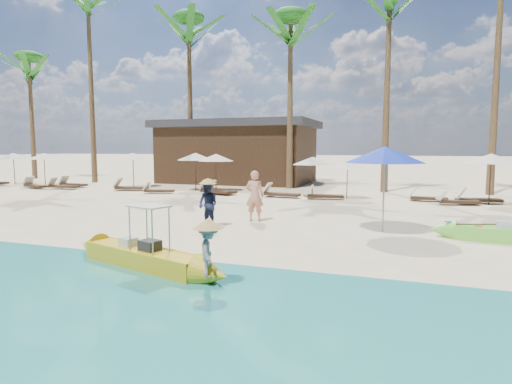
% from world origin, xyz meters
% --- Properties ---
extents(ground, '(240.00, 240.00, 0.00)m').
position_xyz_m(ground, '(0.00, 0.00, 0.00)').
color(ground, beige).
rests_on(ground, ground).
extents(wet_sand_strip, '(240.00, 4.50, 0.01)m').
position_xyz_m(wet_sand_strip, '(0.00, -5.00, 0.00)').
color(wet_sand_strip, tan).
rests_on(wet_sand_strip, ground).
extents(yellow_canoe, '(4.90, 1.78, 1.31)m').
position_xyz_m(yellow_canoe, '(-1.77, -3.27, 0.21)').
color(yellow_canoe, gold).
rests_on(yellow_canoe, ground).
extents(tourist, '(0.65, 0.45, 1.71)m').
position_xyz_m(tourist, '(-1.47, 2.72, 0.85)').
color(tourist, tan).
rests_on(tourist, ground).
extents(vendor_green, '(0.82, 0.73, 1.42)m').
position_xyz_m(vendor_green, '(-2.47, 1.22, 0.71)').
color(vendor_green, '#151E3B').
rests_on(vendor_green, ground).
extents(vendor_yellow, '(0.57, 0.69, 0.94)m').
position_xyz_m(vendor_yellow, '(0.05, -3.95, 0.65)').
color(vendor_yellow, gray).
rests_on(vendor_yellow, ground).
extents(blue_umbrella, '(2.33, 2.33, 2.50)m').
position_xyz_m(blue_umbrella, '(2.70, 2.22, 2.26)').
color(blue_umbrella, '#99999E').
rests_on(blue_umbrella, ground).
extents(resort_parasol_0, '(2.04, 2.04, 2.10)m').
position_xyz_m(resort_parasol_0, '(-21.47, 10.87, 1.89)').
color(resort_parasol_0, '#3A2818').
rests_on(resort_parasol_0, ground).
extents(resort_parasol_1, '(2.03, 2.03, 2.10)m').
position_xyz_m(resort_parasol_1, '(-19.29, 11.30, 1.89)').
color(resort_parasol_1, '#3A2818').
rests_on(resort_parasol_1, ground).
extents(lounger_1_left, '(1.93, 1.01, 0.63)m').
position_xyz_m(lounger_1_left, '(-17.85, 9.09, 0.21)').
color(lounger_1_left, '#3A2818').
rests_on(lounger_1_left, ground).
extents(lounger_1_right, '(1.92, 0.71, 0.64)m').
position_xyz_m(lounger_1_right, '(-16.36, 10.53, 0.21)').
color(lounger_1_right, '#3A2818').
rests_on(lounger_1_right, ground).
extents(resort_parasol_2, '(2.07, 2.07, 2.13)m').
position_xyz_m(resort_parasol_2, '(-12.75, 11.85, 1.92)').
color(resort_parasol_2, '#3A2818').
rests_on(resort_parasol_2, ground).
extents(lounger_2_left, '(1.90, 0.78, 0.63)m').
position_xyz_m(lounger_2_left, '(-15.96, 9.29, 0.21)').
color(lounger_2_left, '#3A2818').
rests_on(lounger_2_left, ground).
extents(resort_parasol_3, '(2.09, 2.09, 2.16)m').
position_xyz_m(resort_parasol_3, '(-8.11, 11.26, 1.95)').
color(resort_parasol_3, '#3A2818').
rests_on(resort_parasol_3, ground).
extents(lounger_3_left, '(2.01, 1.00, 0.66)m').
position_xyz_m(lounger_3_left, '(-11.67, 9.89, 0.22)').
color(lounger_3_left, '#3A2818').
rests_on(lounger_3_left, ground).
extents(lounger_3_right, '(1.70, 0.94, 0.55)m').
position_xyz_m(lounger_3_right, '(-9.34, 9.14, 0.18)').
color(lounger_3_right, '#3A2818').
rests_on(lounger_3_right, ground).
extents(resort_parasol_4, '(2.04, 2.04, 2.10)m').
position_xyz_m(resort_parasol_4, '(-6.84, 11.28, 1.90)').
color(resort_parasol_4, '#3A2818').
rests_on(resort_parasol_4, ground).
extents(lounger_4_left, '(2.07, 1.16, 0.67)m').
position_xyz_m(lounger_4_left, '(-6.19, 9.71, 0.22)').
color(lounger_4_left, '#3A2818').
rests_on(lounger_4_left, ground).
extents(lounger_4_right, '(1.94, 1.12, 0.63)m').
position_xyz_m(lounger_4_right, '(-6.04, 9.95, 0.21)').
color(lounger_4_right, '#3A2818').
rests_on(lounger_4_right, ground).
extents(resort_parasol_5, '(1.96, 1.96, 2.01)m').
position_xyz_m(resort_parasol_5, '(-1.06, 10.04, 1.82)').
color(resort_parasol_5, '#3A2818').
rests_on(resort_parasol_5, ground).
extents(lounger_5_left, '(1.90, 0.69, 0.63)m').
position_xyz_m(lounger_5_left, '(-2.60, 9.56, 0.21)').
color(lounger_5_left, '#3A2818').
rests_on(lounger_5_left, ground).
extents(resort_parasol_6, '(1.76, 1.76, 1.81)m').
position_xyz_m(resort_parasol_6, '(0.63, 10.03, 1.63)').
color(resort_parasol_6, '#3A2818').
rests_on(resort_parasol_6, ground).
extents(lounger_6_left, '(1.87, 0.91, 0.61)m').
position_xyz_m(lounger_6_left, '(-0.44, 9.50, 0.20)').
color(lounger_6_left, '#3A2818').
rests_on(lounger_6_left, ground).
extents(lounger_6_right, '(1.69, 0.54, 0.57)m').
position_xyz_m(lounger_6_right, '(4.19, 10.29, 0.19)').
color(lounger_6_right, '#3A2818').
rests_on(lounger_6_right, ground).
extents(resort_parasol_7, '(2.15, 2.15, 2.21)m').
position_xyz_m(resort_parasol_7, '(6.71, 9.96, 2.00)').
color(resort_parasol_7, '#3A2818').
rests_on(resort_parasol_7, ground).
extents(lounger_7_left, '(1.80, 0.87, 0.59)m').
position_xyz_m(lounger_7_left, '(5.36, 9.38, 0.20)').
color(lounger_7_left, '#3A2818').
rests_on(lounger_7_left, ground).
extents(lounger_7_right, '(2.03, 1.00, 0.66)m').
position_xyz_m(lounger_7_right, '(6.21, 10.19, 0.22)').
color(lounger_7_right, '#3A2818').
rests_on(lounger_7_right, ground).
extents(palm_0, '(2.08, 2.08, 9.90)m').
position_xyz_m(palm_0, '(-24.62, 15.48, 8.11)').
color(palm_0, brown).
rests_on(palm_0, ground).
extents(palm_1, '(2.08, 2.08, 13.60)m').
position_xyz_m(palm_1, '(-17.59, 14.06, 10.82)').
color(palm_1, brown).
rests_on(palm_1, ground).
extents(palm_2, '(2.08, 2.08, 11.33)m').
position_xyz_m(palm_2, '(-10.45, 15.08, 9.18)').
color(palm_2, brown).
rests_on(palm_2, ground).
extents(palm_3, '(2.08, 2.08, 10.52)m').
position_xyz_m(palm_3, '(-3.36, 14.27, 8.58)').
color(palm_3, brown).
rests_on(palm_3, ground).
extents(palm_4, '(2.08, 2.08, 11.70)m').
position_xyz_m(palm_4, '(2.15, 14.01, 9.45)').
color(palm_4, brown).
rests_on(palm_4, ground).
extents(pavilion_west, '(10.80, 6.60, 4.30)m').
position_xyz_m(pavilion_west, '(-8.00, 17.50, 2.19)').
color(pavilion_west, '#3A2818').
rests_on(pavilion_west, ground).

